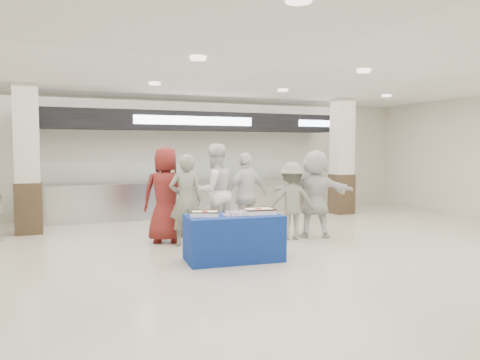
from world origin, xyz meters
name	(u,v)px	position (x,y,z in m)	size (l,w,h in m)	color
ground	(286,259)	(0.00, 0.00, 0.00)	(14.00, 14.00, 0.00)	beige
serving_line	(192,173)	(0.00, 5.40, 1.16)	(8.70, 0.85, 2.80)	#B2B4B9
column_left	(27,163)	(-4.00, 4.20, 1.53)	(0.55, 0.55, 3.20)	#352618
column_right	(342,159)	(4.00, 4.20, 1.53)	(0.55, 0.55, 3.20)	#352618
display_table	(234,238)	(-0.82, 0.27, 0.38)	(1.55, 0.78, 0.75)	navy
sheet_cake_left	(205,213)	(-1.29, 0.36, 0.80)	(0.54, 0.48, 0.09)	white
sheet_cake_right	(258,211)	(-0.38, 0.26, 0.80)	(0.56, 0.46, 0.10)	white
cupcake_tray	(236,213)	(-0.81, 0.22, 0.78)	(0.42, 0.33, 0.06)	silver
civilian_maroon	(166,195)	(-1.49, 2.14, 0.94)	(0.91, 0.59, 1.87)	maroon
soldier_a	(186,200)	(-1.22, 1.68, 0.86)	(0.63, 0.41, 1.73)	slate
chef_tall	(214,192)	(-0.53, 2.05, 0.96)	(0.93, 0.73, 1.92)	white
chef_short	(246,195)	(0.13, 1.96, 0.87)	(1.03, 0.43, 1.75)	white
soldier_b	(292,201)	(0.92, 1.48, 0.78)	(1.00, 0.58, 1.55)	slate
civilian_white	(315,194)	(1.47, 1.49, 0.90)	(1.67, 0.53, 1.80)	white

